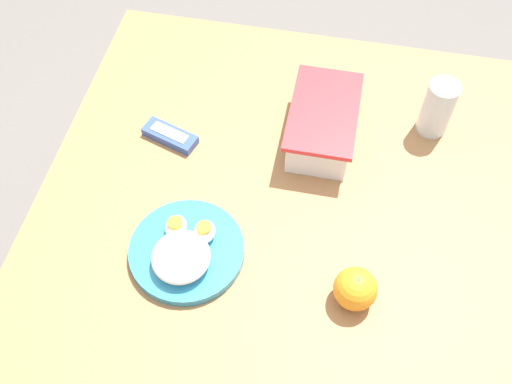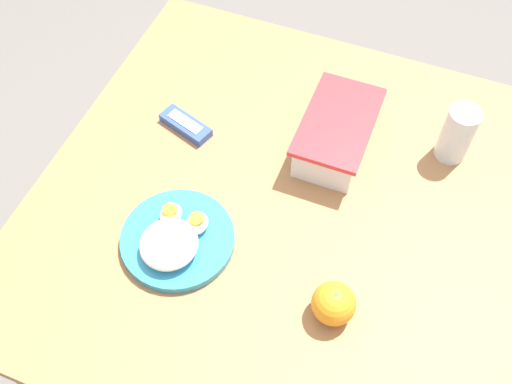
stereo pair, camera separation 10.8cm
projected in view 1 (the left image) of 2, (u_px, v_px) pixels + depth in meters
ground_plane at (272, 340)px, 1.72m from camera, size 10.00×10.00×0.00m
table at (279, 229)px, 1.20m from camera, size 0.91×0.90×0.74m
food_container at (322, 125)px, 1.16m from camera, size 0.22×0.13×0.08m
orange_fruit at (355, 289)px, 0.97m from camera, size 0.07×0.07×0.07m
rice_plate at (185, 251)px, 1.02m from camera, size 0.20×0.20×0.06m
candy_bar at (170, 136)px, 1.18m from camera, size 0.07×0.12×0.02m
drinking_glass at (438, 108)px, 1.16m from camera, size 0.06×0.06×0.12m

